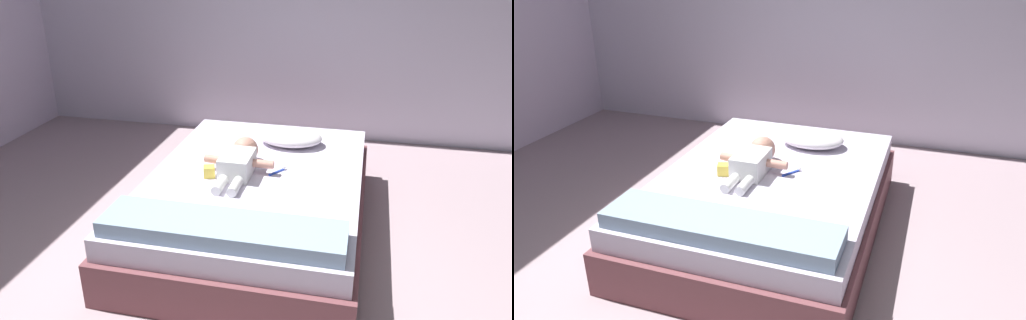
# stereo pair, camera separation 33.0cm
# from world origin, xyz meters

# --- Properties ---
(bed) EXTENTS (1.45, 2.08, 0.42)m
(bed) POSITION_xyz_m (-0.13, 1.03, 0.21)
(bed) COLOR brown
(bed) RESTS_ON ground_plane
(pillow) EXTENTS (0.49, 0.34, 0.12)m
(pillow) POSITION_xyz_m (0.01, 1.61, 0.48)
(pillow) COLOR white
(pillow) RESTS_ON bed
(baby) EXTENTS (0.48, 0.65, 0.18)m
(baby) POSITION_xyz_m (-0.25, 1.05, 0.50)
(baby) COLOR white
(baby) RESTS_ON bed
(toothbrush) EXTENTS (0.10, 0.14, 0.02)m
(toothbrush) POSITION_xyz_m (0.01, 1.08, 0.43)
(toothbrush) COLOR blue
(toothbrush) RESTS_ON bed
(blanket) EXTENTS (1.31, 0.32, 0.09)m
(blanket) POSITION_xyz_m (-0.13, 0.23, 0.46)
(blanket) COLOR #8DA8C3
(blanket) RESTS_ON bed
(toy_block) EXTENTS (0.09, 0.09, 0.07)m
(toy_block) POSITION_xyz_m (-0.43, 0.91, 0.46)
(toy_block) COLOR gold
(toy_block) RESTS_ON bed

